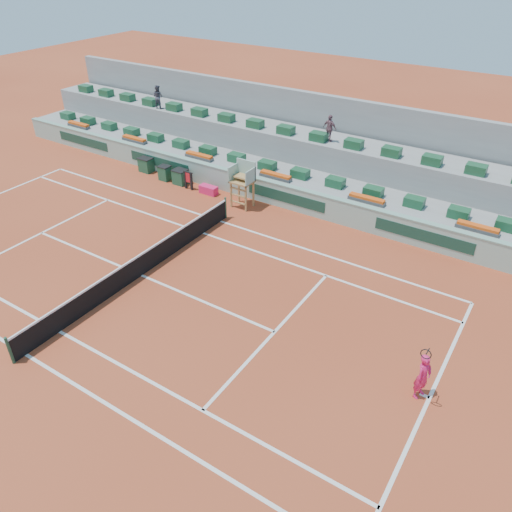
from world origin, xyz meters
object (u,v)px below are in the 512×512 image
object	(u,v)px
drink_cooler_a	(180,177)
tennis_player	(423,376)
umpire_chair	(243,178)
player_bag	(209,190)

from	to	relation	value
drink_cooler_a	tennis_player	bearing A→B (deg)	-26.15
umpire_chair	drink_cooler_a	xyz separation A→B (m)	(-4.47, 0.30, -1.12)
umpire_chair	tennis_player	bearing A→B (deg)	-33.22
player_bag	drink_cooler_a	world-z (taller)	drink_cooler_a
drink_cooler_a	tennis_player	world-z (taller)	tennis_player
player_bag	umpire_chair	xyz separation A→B (m)	(2.38, -0.15, 1.32)
drink_cooler_a	tennis_player	xyz separation A→B (m)	(16.03, -7.87, 0.39)
player_bag	umpire_chair	bearing A→B (deg)	-3.58
drink_cooler_a	tennis_player	distance (m)	17.86
umpire_chair	drink_cooler_a	world-z (taller)	umpire_chair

